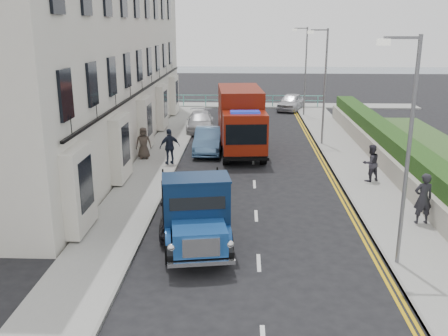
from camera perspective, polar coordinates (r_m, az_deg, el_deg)
ground at (r=17.87m, az=3.83°, el=-7.85°), size 120.00×120.00×0.00m
pavement_west at (r=26.74m, az=-7.82°, el=0.41°), size 2.40×38.00×0.12m
pavement_east at (r=26.96m, az=14.72°, el=0.14°), size 2.60×38.00×0.12m
promenade at (r=45.89m, az=3.00°, el=7.15°), size 30.00×2.50×0.12m
sea_plane at (r=76.66m, az=2.79°, el=10.76°), size 120.00×120.00×0.00m
terrace_west at (r=30.66m, az=-15.19°, el=15.47°), size 6.31×30.20×14.25m
garden_east at (r=27.22m, az=18.78°, el=1.79°), size 1.45×28.00×1.75m
seafront_railing at (r=45.02m, az=3.02°, el=7.65°), size 13.00×0.08×1.11m
lamp_near at (r=15.42m, az=20.03°, el=2.93°), size 1.23×0.18×7.00m
lamp_mid at (r=30.85m, az=11.26°, el=9.81°), size 1.23×0.18×7.00m
lamp_far at (r=40.72m, az=9.15°, el=11.40°), size 1.23×0.18×7.00m
bedford_lorry at (r=16.49m, az=-3.21°, el=-5.56°), size 2.93×5.60×2.54m
red_lorry at (r=29.03m, az=1.93°, el=5.62°), size 2.93×7.12×3.64m
parked_car_front at (r=18.61m, az=-4.25°, el=-4.23°), size 2.26×4.79×1.58m
parked_car_mid at (r=29.14m, az=-1.81°, el=3.19°), size 1.51×4.30×1.42m
parked_car_rear at (r=35.09m, az=-2.74°, el=5.32°), size 2.09×4.61×1.31m
seafront_car_left at (r=40.86m, az=2.22°, el=6.92°), size 2.57×5.02×1.36m
seafront_car_right at (r=43.99m, az=7.64°, el=7.50°), size 2.98×4.52×1.43m
pedestrian_east_near at (r=19.76m, az=21.81°, el=-3.25°), size 0.76×0.55×1.93m
pedestrian_east_far at (r=24.29m, az=16.42°, el=0.56°), size 1.05×0.96×1.76m
pedestrian_west_near at (r=26.29m, az=-6.22°, el=2.45°), size 1.19×0.91×1.89m
pedestrian_west_far at (r=27.59m, az=-9.19°, el=2.83°), size 0.92×0.67×1.73m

